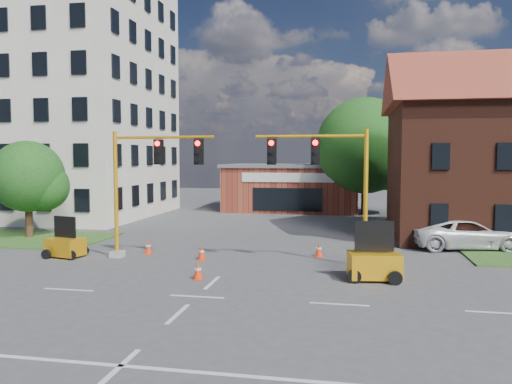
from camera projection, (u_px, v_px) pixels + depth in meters
ground at (197, 297)px, 17.72m from camera, size 120.00×120.00×0.00m
lane_markings at (166, 324)px, 14.78m from camera, size 60.00×36.00×0.01m
office_block at (47, 94)px, 42.17m from camera, size 18.40×15.40×20.60m
brick_shop at (293, 187)px, 46.96m from camera, size 12.40×8.40×4.30m
tree_large at (369, 149)px, 42.59m from camera, size 8.62×8.21×10.04m
tree_nw_front at (32, 179)px, 30.38m from camera, size 4.56×4.34×5.96m
signal_mast_west at (147, 179)px, 24.13m from camera, size 5.30×0.60×6.20m
signal_mast_east at (329, 180)px, 22.52m from camera, size 5.30×0.60×6.20m
trailer_west at (65, 245)px, 24.70m from camera, size 1.93×1.51×1.94m
trailer_east at (374, 262)px, 20.10m from camera, size 2.20×1.65×2.28m
cone_a at (202, 253)px, 24.04m from camera, size 0.40×0.40×0.70m
cone_b at (148, 248)px, 25.48m from camera, size 0.40×0.40×0.70m
cone_c at (198, 271)px, 20.19m from camera, size 0.40×0.40×0.70m
cone_d at (319, 250)px, 24.79m from camera, size 0.40×0.40×0.70m
pickup_white at (467, 234)px, 26.92m from camera, size 6.19×3.49×1.63m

